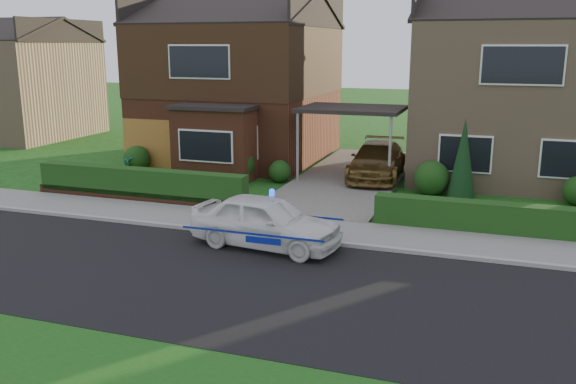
% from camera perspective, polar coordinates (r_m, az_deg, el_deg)
% --- Properties ---
extents(ground, '(120.00, 120.00, 0.00)m').
position_cam_1_polar(ground, '(13.53, -4.88, -8.34)').
color(ground, '#134412').
rests_on(ground, ground).
extents(road, '(60.00, 6.00, 0.02)m').
position_cam_1_polar(road, '(13.53, -4.88, -8.34)').
color(road, black).
rests_on(road, ground).
extents(kerb, '(60.00, 0.16, 0.12)m').
position_cam_1_polar(kerb, '(16.18, -0.55, -4.33)').
color(kerb, '#9E9993').
rests_on(kerb, ground).
extents(sidewalk, '(60.00, 2.00, 0.10)m').
position_cam_1_polar(sidewalk, '(17.13, 0.62, -3.33)').
color(sidewalk, slate).
rests_on(sidewalk, ground).
extents(driveway, '(3.80, 12.00, 0.12)m').
position_cam_1_polar(driveway, '(23.57, 5.88, 1.36)').
color(driveway, '#666059').
rests_on(driveway, ground).
extents(house_left, '(7.50, 9.53, 7.25)m').
position_cam_1_polar(house_left, '(27.63, -4.49, 11.04)').
color(house_left, brown).
rests_on(house_left, ground).
extents(house_right, '(7.50, 8.06, 7.25)m').
position_cam_1_polar(house_right, '(25.50, 20.66, 9.67)').
color(house_right, tan).
rests_on(house_right, ground).
extents(carport_link, '(3.80, 3.00, 2.77)m').
position_cam_1_polar(carport_link, '(23.12, 6.01, 7.63)').
color(carport_link, black).
rests_on(carport_link, ground).
extents(garage_door, '(2.20, 0.10, 2.10)m').
position_cam_1_polar(garage_door, '(25.56, -12.99, 4.30)').
color(garage_door, brown).
rests_on(garage_door, ground).
extents(dwarf_wall, '(7.70, 0.25, 0.36)m').
position_cam_1_polar(dwarf_wall, '(20.59, -13.82, -0.44)').
color(dwarf_wall, brown).
rests_on(dwarf_wall, ground).
extents(hedge_left, '(7.50, 0.55, 0.90)m').
position_cam_1_polar(hedge_left, '(20.75, -13.57, -0.83)').
color(hedge_left, '#143410').
rests_on(hedge_left, ground).
extents(hedge_right, '(7.50, 0.55, 0.80)m').
position_cam_1_polar(hedge_right, '(17.57, 20.29, -3.94)').
color(hedge_right, '#143410').
rests_on(hedge_right, ground).
extents(shrub_left_far, '(1.08, 1.08, 1.08)m').
position_cam_1_polar(shrub_left_far, '(25.40, -13.95, 3.02)').
color(shrub_left_far, '#143410').
rests_on(shrub_left_far, ground).
extents(shrub_left_mid, '(1.32, 1.32, 1.32)m').
position_cam_1_polar(shrub_left_mid, '(23.10, -4.78, 2.64)').
color(shrub_left_mid, '#143410').
rests_on(shrub_left_mid, ground).
extents(shrub_left_near, '(0.84, 0.84, 0.84)m').
position_cam_1_polar(shrub_left_near, '(22.84, -0.78, 1.95)').
color(shrub_left_near, '#143410').
rests_on(shrub_left_near, ground).
extents(shrub_right_near, '(1.20, 1.20, 1.20)m').
position_cam_1_polar(shrub_right_near, '(21.42, 13.30, 1.28)').
color(shrub_right_near, '#143410').
rests_on(shrub_right_near, ground).
extents(conifer_a, '(0.90, 0.90, 2.60)m').
position_cam_1_polar(conifer_a, '(21.02, 16.06, 2.83)').
color(conifer_a, black).
rests_on(conifer_a, ground).
extents(neighbour_left, '(6.50, 7.00, 5.20)m').
position_cam_1_polar(neighbour_left, '(37.30, -23.84, 8.75)').
color(neighbour_left, tan).
rests_on(neighbour_left, ground).
extents(police_car, '(3.61, 4.08, 1.50)m').
position_cam_1_polar(police_car, '(15.49, -2.10, -2.81)').
color(police_car, white).
rests_on(police_car, ground).
extents(driveway_car, '(2.10, 4.66, 1.33)m').
position_cam_1_polar(driveway_car, '(23.29, 8.35, 2.94)').
color(driveway_car, brown).
rests_on(driveway_car, driveway).
extents(potted_plant_a, '(0.49, 0.41, 0.80)m').
position_cam_1_polar(potted_plant_a, '(25.05, -14.67, 2.50)').
color(potted_plant_a, gray).
rests_on(potted_plant_a, ground).
extents(potted_plant_b, '(0.55, 0.50, 0.84)m').
position_cam_1_polar(potted_plant_b, '(22.61, -4.98, 1.78)').
color(potted_plant_b, gray).
rests_on(potted_plant_b, ground).
extents(potted_plant_c, '(0.56, 0.56, 0.85)m').
position_cam_1_polar(potted_plant_c, '(22.04, -15.62, 1.02)').
color(potted_plant_c, gray).
rests_on(potted_plant_c, ground).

